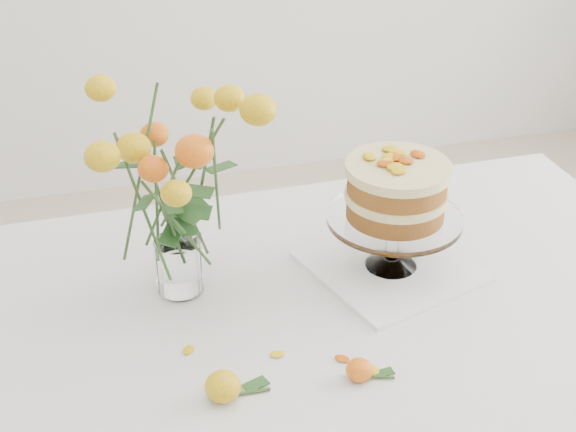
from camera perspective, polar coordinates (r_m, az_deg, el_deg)
name	(u,v)px	position (r m, az deg, el deg)	size (l,w,h in m)	color
table	(326,344)	(1.50, 2.73, -9.05)	(1.43, 0.93, 0.76)	tan
napkin	(391,267)	(1.56, 7.30, -3.61)	(0.28, 0.28, 0.01)	white
cake_stand	(396,196)	(1.48, 7.70, 1.43)	(0.25, 0.25, 0.23)	white
rose_vase	(171,168)	(1.38, -8.31, 3.37)	(0.35, 0.35, 0.44)	white
loose_rose_near	(223,386)	(1.26, -4.63, -11.98)	(0.10, 0.06, 0.05)	yellow
loose_rose_far	(360,370)	(1.30, 5.12, -10.85)	(0.08, 0.04, 0.04)	red
stray_petal_a	(277,354)	(1.35, -0.77, -9.80)	(0.03, 0.02, 0.00)	#E7B60E
stray_petal_b	(342,359)	(1.34, 3.87, -10.10)	(0.03, 0.02, 0.00)	#E7B60E
stray_petal_c	(374,370)	(1.33, 6.10, -10.85)	(0.03, 0.02, 0.00)	#E7B60E
stray_petal_d	(189,350)	(1.37, -7.07, -9.45)	(0.03, 0.02, 0.00)	#E7B60E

